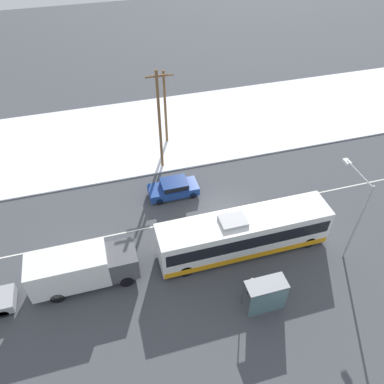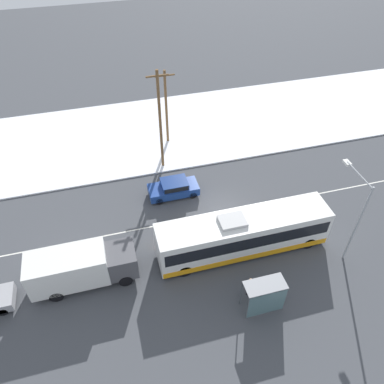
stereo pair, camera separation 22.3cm
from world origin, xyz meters
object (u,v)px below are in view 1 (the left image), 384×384
object	(u,v)px
box_truck	(81,268)
pedestrian_at_stop	(251,284)
utility_pole_roadside	(160,121)
utility_pole_snowlot	(165,107)
bus_shelter	(267,295)
streetlamp	(356,207)
sedan_car	(174,188)
city_bus	(244,234)

from	to	relation	value
box_truck	pedestrian_at_stop	distance (m)	11.08
pedestrian_at_stop	box_truck	bearing A→B (deg)	159.63
box_truck	pedestrian_at_stop	bearing A→B (deg)	-20.37
utility_pole_roadside	utility_pole_snowlot	size ratio (longest dim) A/B	1.24
bus_shelter	pedestrian_at_stop	bearing A→B (deg)	107.81
pedestrian_at_stop	bus_shelter	bearing A→B (deg)	-72.19
pedestrian_at_stop	streetlamp	distance (m)	8.53
sedan_car	utility_pole_roadside	bearing A→B (deg)	-88.77
box_truck	utility_pole_snowlot	xyz separation A→B (m)	(9.02, 14.67, 2.35)
city_bus	utility_pole_roadside	size ratio (longest dim) A/B	1.32
sedan_car	streetlamp	distance (m)	14.09
utility_pole_roadside	utility_pole_snowlot	world-z (taller)	utility_pole_roadside
box_truck	bus_shelter	size ratio (longest dim) A/B	2.72
streetlamp	utility_pole_roadside	distance (m)	16.66
city_bus	streetlamp	size ratio (longest dim) A/B	1.81
box_truck	bus_shelter	world-z (taller)	box_truck
bus_shelter	utility_pole_snowlot	distance (m)	20.04
streetlamp	utility_pole_snowlot	world-z (taller)	utility_pole_snowlot
box_truck	sedan_car	size ratio (longest dim) A/B	1.67
bus_shelter	utility_pole_snowlot	world-z (taller)	utility_pole_snowlot
bus_shelter	utility_pole_snowlot	size ratio (longest dim) A/B	0.34
streetlamp	box_truck	bearing A→B (deg)	173.11
bus_shelter	box_truck	bearing A→B (deg)	154.43
sedan_car	pedestrian_at_stop	world-z (taller)	pedestrian_at_stop
sedan_car	streetlamp	xyz separation A→B (m)	(10.20, -9.02, 3.61)
sedan_car	utility_pole_roadside	size ratio (longest dim) A/B	0.45
box_truck	utility_pole_roadside	distance (m)	13.78
sedan_car	utility_pole_snowlot	xyz separation A→B (m)	(1.20, 7.83, 3.13)
pedestrian_at_stop	streetlamp	world-z (taller)	streetlamp
city_bus	box_truck	xyz separation A→B (m)	(-11.24, 0.17, -0.06)
box_truck	utility_pole_roadside	size ratio (longest dim) A/B	0.74
sedan_car	utility_pole_roadside	xyz separation A→B (m)	(-0.09, 4.08, 4.06)
city_bus	streetlamp	world-z (taller)	streetlamp
utility_pole_roadside	pedestrian_at_stop	bearing A→B (deg)	-79.86
sedan_car	box_truck	bearing A→B (deg)	41.19
pedestrian_at_stop	streetlamp	size ratio (longest dim) A/B	0.24
city_bus	utility_pole_roadside	bearing A→B (deg)	107.56
box_truck	city_bus	bearing A→B (deg)	-0.85
box_truck	pedestrian_at_stop	size ratio (longest dim) A/B	4.18
bus_shelter	city_bus	bearing A→B (deg)	84.90
utility_pole_roadside	city_bus	bearing A→B (deg)	-72.44
utility_pole_snowlot	utility_pole_roadside	bearing A→B (deg)	-109.00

